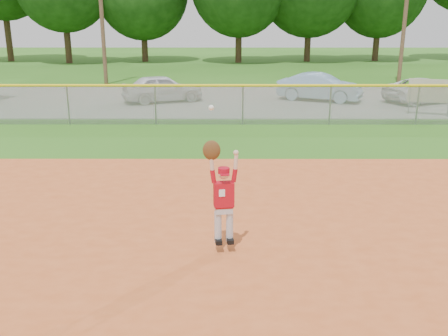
# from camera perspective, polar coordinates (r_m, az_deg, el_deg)

# --- Properties ---
(ground) EXTENTS (120.00, 120.00, 0.00)m
(ground) POSITION_cam_1_polar(r_m,az_deg,el_deg) (9.76, 4.11, -7.24)
(ground) COLOR #295E15
(ground) RESTS_ON ground
(clay_infield) EXTENTS (24.00, 16.00, 0.04)m
(clay_infield) POSITION_cam_1_polar(r_m,az_deg,el_deg) (7.13, 5.79, -17.00)
(clay_infield) COLOR #BE5022
(clay_infield) RESTS_ON ground
(parking_strip) EXTENTS (44.00, 10.00, 0.03)m
(parking_strip) POSITION_cam_1_polar(r_m,az_deg,el_deg) (25.21, 1.67, 7.85)
(parking_strip) COLOR gray
(parking_strip) RESTS_ON ground
(car_white_a) EXTENTS (4.12, 2.82, 1.30)m
(car_white_a) POSITION_cam_1_polar(r_m,az_deg,el_deg) (24.48, -7.05, 9.03)
(car_white_a) COLOR silver
(car_white_a) RESTS_ON parking_strip
(car_blue) EXTENTS (4.24, 2.91, 1.32)m
(car_blue) POSITION_cam_1_polar(r_m,az_deg,el_deg) (25.10, 10.89, 9.08)
(car_blue) COLOR #7C9DB9
(car_blue) RESTS_ON parking_strip
(car_white_b) EXTENTS (4.54, 3.37, 1.15)m
(car_white_b) POSITION_cam_1_polar(r_m,az_deg,el_deg) (26.07, 22.04, 8.24)
(car_white_b) COLOR white
(car_white_b) RESTS_ON parking_strip
(sponsor_sign) EXTENTS (1.61, 0.69, 1.53)m
(sponsor_sign) POSITION_cam_1_polar(r_m,az_deg,el_deg) (22.52, 22.50, 8.05)
(sponsor_sign) COLOR gray
(sponsor_sign) RESTS_ON ground
(outfield_fence) EXTENTS (40.06, 0.10, 1.55)m
(outfield_fence) POSITION_cam_1_polar(r_m,az_deg,el_deg) (19.15, 2.16, 7.58)
(outfield_fence) COLOR gray
(outfield_fence) RESTS_ON ground
(power_lines) EXTENTS (19.40, 0.24, 9.00)m
(power_lines) POSITION_cam_1_polar(r_m,az_deg,el_deg) (30.94, 3.40, 18.17)
(power_lines) COLOR #4C3823
(power_lines) RESTS_ON ground
(ballplayer) EXTENTS (0.61, 0.28, 2.42)m
(ballplayer) POSITION_cam_1_polar(r_m,az_deg,el_deg) (8.49, -0.23, -2.86)
(ballplayer) COLOR silver
(ballplayer) RESTS_ON ground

